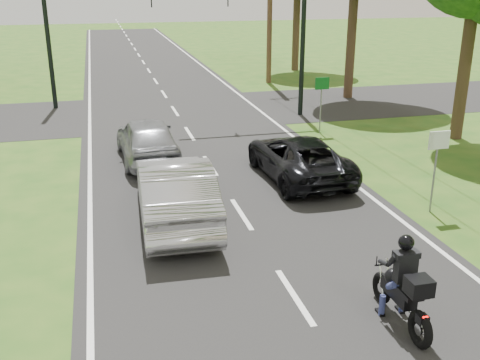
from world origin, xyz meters
name	(u,v)px	position (x,y,z in m)	size (l,w,h in m)	color
ground	(294,297)	(0.00, 0.00, 0.00)	(140.00, 140.00, 0.00)	#255016
road	(199,148)	(0.00, 10.00, 0.01)	(8.00, 100.00, 0.01)	black
cross_road	(175,111)	(0.00, 16.00, 0.01)	(60.00, 7.00, 0.01)	black
motorcycle_rider	(404,291)	(1.47, -1.27, 0.66)	(0.55, 1.94, 1.67)	black
dark_suv	(298,157)	(2.31, 6.27, 0.64)	(2.10, 4.54, 1.26)	black
silver_sedan	(175,191)	(-1.66, 3.99, 0.80)	(1.67, 4.80, 1.58)	#BDBCC2
silver_suv	(147,139)	(-1.85, 9.01, 0.74)	(1.71, 4.25, 1.45)	gray
traffic_signal	(260,17)	(3.34, 14.00, 4.14)	(6.38, 0.44, 6.00)	black
signal_pole_far	(48,41)	(-5.20, 18.00, 3.00)	(0.20, 0.20, 6.00)	black
sign_white	(438,152)	(4.70, 2.98, 1.60)	(0.55, 0.07, 2.12)	slate
sign_green	(322,91)	(4.90, 10.98, 1.60)	(0.55, 0.07, 2.12)	slate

